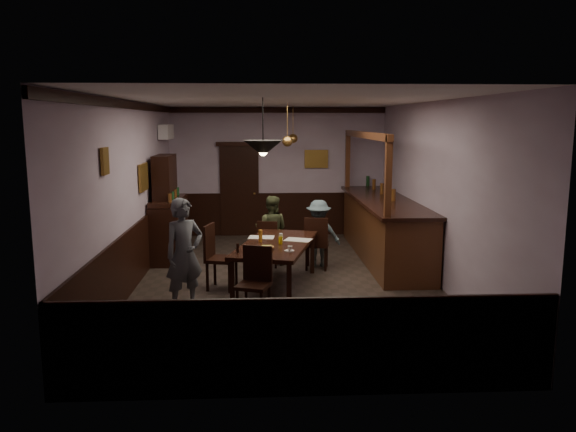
{
  "coord_description": "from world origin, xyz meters",
  "views": [
    {
      "loc": [
        -0.42,
        -9.12,
        2.67
      ],
      "look_at": [
        0.03,
        -0.16,
        1.15
      ],
      "focal_mm": 35.0,
      "sensor_mm": 36.0,
      "label": 1
    }
  ],
  "objects": [
    {
      "name": "door_back",
      "position": [
        -0.9,
        3.95,
        1.05
      ],
      "size": [
        0.9,
        0.06,
        2.1
      ],
      "primitive_type": "cube",
      "color": "black",
      "rests_on": "ground"
    },
    {
      "name": "chair_side",
      "position": [
        -1.12,
        -0.32,
        0.57
      ],
      "size": [
        0.55,
        0.55,
        1.04
      ],
      "rotation": [
        0.0,
        0.0,
        1.32
      ],
      "color": "black",
      "rests_on": "ground"
    },
    {
      "name": "chair_near",
      "position": [
        -0.5,
        -1.64,
        0.53
      ],
      "size": [
        0.53,
        0.53,
        0.97
      ],
      "rotation": [
        0.0,
        0.0,
        -0.33
      ],
      "color": "black",
      "rests_on": "ground"
    },
    {
      "name": "pastry_ring_a",
      "position": [
        -0.4,
        -0.85,
        0.79
      ],
      "size": [
        0.13,
        0.13,
        0.04
      ],
      "primitive_type": "torus",
      "color": "#C68C47",
      "rests_on": "pastry_plate"
    },
    {
      "name": "pendant_brass_mid",
      "position": [
        0.1,
        1.43,
        2.3
      ],
      "size": [
        0.2,
        0.2,
        0.81
      ],
      "color": "#BF8C3F",
      "rests_on": "ground"
    },
    {
      "name": "pendant_brass_far",
      "position": [
        0.3,
        3.04,
        2.3
      ],
      "size": [
        0.2,
        0.2,
        0.81
      ],
      "color": "#BF8C3F",
      "rests_on": "ground"
    },
    {
      "name": "newspaper_left",
      "position": [
        -0.4,
        0.07,
        0.75
      ],
      "size": [
        0.45,
        0.35,
        0.01
      ],
      "primitive_type": "cube",
      "rotation": [
        0.0,
        0.0,
        -0.12
      ],
      "color": "silver",
      "rests_on": "dining_table"
    },
    {
      "name": "picture_left_small",
      "position": [
        -2.46,
        -1.6,
        2.15
      ],
      "size": [
        0.04,
        0.28,
        0.36
      ],
      "color": "olive",
      "rests_on": "ground"
    },
    {
      "name": "chair_far_right",
      "position": [
        0.59,
        0.75,
        0.53
      ],
      "size": [
        0.49,
        0.49,
        0.97
      ],
      "rotation": [
        0.0,
        0.0,
        2.96
      ],
      "color": "black",
      "rests_on": "ground"
    },
    {
      "name": "pastry_plate",
      "position": [
        -0.38,
        -0.85,
        0.76
      ],
      "size": [
        0.22,
        0.22,
        0.01
      ],
      "primitive_type": "cylinder",
      "color": "white",
      "rests_on": "dining_table"
    },
    {
      "name": "chair_far_left",
      "position": [
        -0.28,
        0.99,
        0.48
      ],
      "size": [
        0.45,
        0.45,
        0.88
      ],
      "rotation": [
        0.0,
        0.0,
        2.94
      ],
      "color": "black",
      "rests_on": "ground"
    },
    {
      "name": "picture_back",
      "position": [
        0.9,
        3.96,
        1.8
      ],
      "size": [
        0.55,
        0.04,
        0.42
      ],
      "color": "olive",
      "rests_on": "ground"
    },
    {
      "name": "beer_glass",
      "position": [
        -0.42,
        -0.29,
        0.85
      ],
      "size": [
        0.06,
        0.06,
        0.2
      ],
      "primitive_type": "cylinder",
      "color": "#BF721E",
      "rests_on": "dining_table"
    },
    {
      "name": "person_seated_left",
      "position": [
        -0.21,
        1.25,
        0.65
      ],
      "size": [
        0.72,
        0.62,
        1.3
      ],
      "primitive_type": "imported",
      "rotation": [
        0.0,
        0.0,
        2.92
      ],
      "color": "#3F462A",
      "rests_on": "ground"
    },
    {
      "name": "saucer",
      "position": [
        0.01,
        -0.95,
        0.76
      ],
      "size": [
        0.15,
        0.15,
        0.01
      ],
      "primitive_type": "cylinder",
      "color": "white",
      "rests_on": "dining_table"
    },
    {
      "name": "water_glass",
      "position": [
        -0.09,
        -0.35,
        0.82
      ],
      "size": [
        0.06,
        0.06,
        0.15
      ],
      "primitive_type": "cylinder",
      "color": "silver",
      "rests_on": "dining_table"
    },
    {
      "name": "picture_left_large",
      "position": [
        -2.46,
        0.8,
        1.7
      ],
      "size": [
        0.04,
        0.62,
        0.48
      ],
      "color": "olive",
      "rests_on": "ground"
    },
    {
      "name": "napkin",
      "position": [
        -0.32,
        -0.61,
        0.75
      ],
      "size": [
        0.18,
        0.18,
        0.0
      ],
      "primitive_type": "cube",
      "rotation": [
        0.0,
        0.0,
        -0.26
      ],
      "color": "#D7DE51",
      "rests_on": "dining_table"
    },
    {
      "name": "pastry_ring_b",
      "position": [
        -0.27,
        -0.83,
        0.79
      ],
      "size": [
        0.13,
        0.13,
        0.04
      ],
      "primitive_type": "torus",
      "color": "#C68C47",
      "rests_on": "pastry_plate"
    },
    {
      "name": "soda_can",
      "position": [
        -0.1,
        -0.46,
        0.81
      ],
      "size": [
        0.07,
        0.07,
        0.12
      ],
      "primitive_type": "cylinder",
      "color": "yellow",
      "rests_on": "dining_table"
    },
    {
      "name": "room",
      "position": [
        0.0,
        0.0,
        1.5
      ],
      "size": [
        5.01,
        8.01,
        3.01
      ],
      "color": "#2D2621",
      "rests_on": "ground"
    },
    {
      "name": "bar_counter",
      "position": [
        1.99,
        1.57,
        0.62
      ],
      "size": [
        1.03,
        4.41,
        2.47
      ],
      "color": "#4A2713",
      "rests_on": "ground"
    },
    {
      "name": "dining_table",
      "position": [
        -0.17,
        -0.36,
        0.69
      ],
      "size": [
        1.52,
        2.38,
        0.75
      ],
      "rotation": [
        0.0,
        0.0,
        -0.26
      ],
      "color": "black",
      "rests_on": "ground"
    },
    {
      "name": "coffee_cup",
      "position": [
        0.02,
        -0.98,
        0.8
      ],
      "size": [
        0.1,
        0.1,
        0.07
      ],
      "primitive_type": "imported",
      "rotation": [
        0.0,
        0.0,
        -0.26
      ],
      "color": "white",
      "rests_on": "saucer"
    },
    {
      "name": "pendant_iron",
      "position": [
        -0.37,
        -1.13,
        2.29
      ],
      "size": [
        0.56,
        0.56,
        0.82
      ],
      "color": "black",
      "rests_on": "ground"
    },
    {
      "name": "sideboard",
      "position": [
        -2.21,
        1.75,
        0.81
      ],
      "size": [
        0.55,
        1.54,
        2.03
      ],
      "color": "black",
      "rests_on": "ground"
    },
    {
      "name": "person_standing",
      "position": [
        -1.5,
        -1.3,
        0.81
      ],
      "size": [
        0.7,
        0.65,
        1.61
      ],
      "primitive_type": "imported",
      "rotation": [
        0.0,
        0.0,
        0.62
      ],
      "color": "#545860",
      "rests_on": "ground"
    },
    {
      "name": "pepper_mill",
      "position": [
        -0.76,
        -1.0,
        0.82
      ],
      "size": [
        0.04,
        0.04,
        0.14
      ],
      "primitive_type": "cylinder",
      "color": "black",
      "rests_on": "dining_table"
    },
    {
      "name": "newspaper_right",
      "position": [
        0.2,
        -0.17,
        0.75
      ],
      "size": [
        0.5,
        0.43,
        0.01
      ],
      "primitive_type": "cube",
      "rotation": [
        0.0,
        0.0,
        -0.36
      ],
      "color": "silver",
      "rests_on": "dining_table"
    },
    {
      "name": "ac_unit",
      "position": [
        -2.38,
        2.9,
        2.45
      ],
      "size": [
        0.2,
        0.85,
        0.3
      ],
      "color": "white",
      "rests_on": "ground"
    },
    {
      "name": "person_seated_right",
      "position": [
        0.66,
        1.03,
        0.62
      ],
      "size": [
        0.82,
        0.5,
        1.24
      ],
      "primitive_type": "imported",
      "rotation": [
        0.0,
        0.0,
        3.09
      ],
      "color": "#4D646E",
      "rests_on": "ground"
    }
  ]
}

